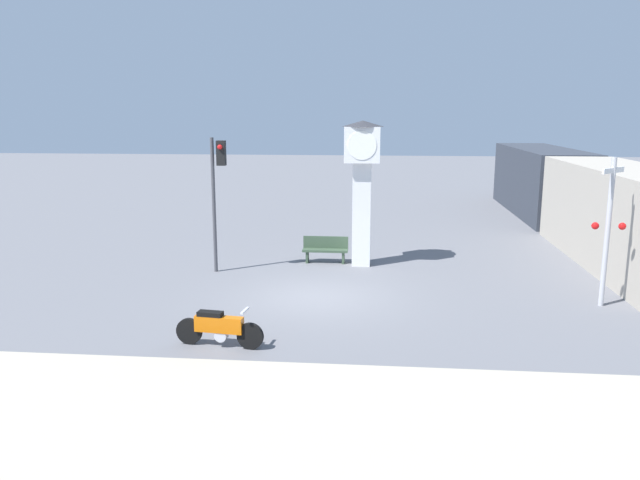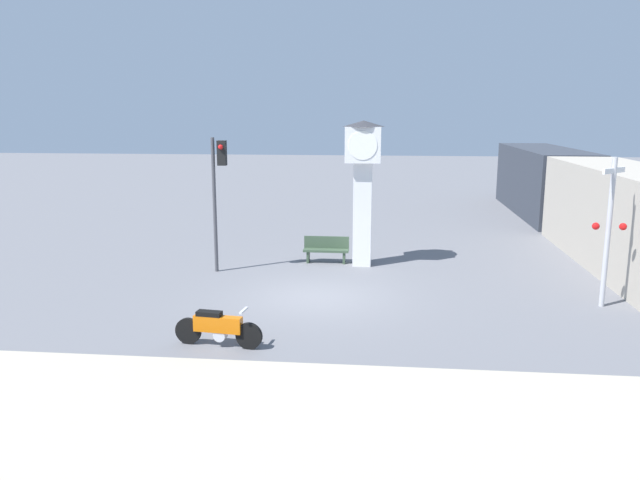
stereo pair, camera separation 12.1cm
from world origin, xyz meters
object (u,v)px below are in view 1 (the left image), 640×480
freight_train (574,195)px  traffic_light (217,181)px  motorcycle (219,328)px  railroad_crossing_signal (608,227)px  clock_tower (362,170)px  bench (325,249)px

freight_train → traffic_light: bearing=-149.8°
motorcycle → traffic_light: size_ratio=0.47×
motorcycle → freight_train: 18.97m
railroad_crossing_signal → clock_tower: bearing=148.8°
traffic_light → railroad_crossing_signal: 11.76m
motorcycle → clock_tower: (2.97, 8.09, 2.86)m
traffic_light → freight_train: bearing=30.2°
clock_tower → traffic_light: clock_tower is taller
motorcycle → clock_tower: bearing=76.9°
freight_train → traffic_light: 15.89m
railroad_crossing_signal → motorcycle: bearing=-157.6°
freight_train → railroad_crossing_signal: size_ratio=5.52×
traffic_light → motorcycle: bearing=-75.7°
motorcycle → railroad_crossing_signal: size_ratio=0.51×
motorcycle → bench: (1.70, 8.32, 0.05)m
freight_train → bench: freight_train is taller
clock_tower → traffic_light: (-4.67, -1.41, -0.25)m
clock_tower → traffic_light: size_ratio=1.12×
clock_tower → traffic_light: bearing=-163.3°
motorcycle → railroad_crossing_signal: bearing=29.4°
motorcycle → traffic_light: traffic_light is taller
traffic_light → railroad_crossing_signal: bearing=-13.2°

